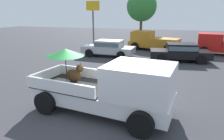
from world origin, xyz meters
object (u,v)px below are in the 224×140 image
(pickup_truck_red, at_px, (152,41))
(pickup_truck_far, at_px, (222,45))
(parked_sedan_near, at_px, (180,51))
(parked_sedan_far, at_px, (109,47))
(motel_sign, at_px, (93,15))
(pickup_truck_main, at_px, (112,87))

(pickup_truck_red, xyz_separation_m, pickup_truck_far, (6.03, -0.55, 0.00))
(pickup_truck_far, distance_m, parked_sedan_near, 5.00)
(parked_sedan_far, xyz_separation_m, motel_sign, (-2.95, 3.74, 2.55))
(parked_sedan_far, height_order, motel_sign, motel_sign)
(motel_sign, bearing_deg, parked_sedan_near, -23.75)
(pickup_truck_far, height_order, parked_sedan_near, pickup_truck_far)
(pickup_truck_far, bearing_deg, pickup_truck_main, 72.47)
(parked_sedan_near, relative_size, parked_sedan_far, 1.05)
(pickup_truck_far, bearing_deg, parked_sedan_far, 27.85)
(pickup_truck_main, distance_m, pickup_truck_red, 13.57)
(parked_sedan_near, bearing_deg, pickup_truck_far, -142.21)
(pickup_truck_red, relative_size, pickup_truck_far, 1.02)
(pickup_truck_far, relative_size, parked_sedan_near, 1.10)
(pickup_truck_main, xyz_separation_m, motel_sign, (-6.29, 13.16, 2.32))
(pickup_truck_main, relative_size, motel_sign, 1.12)
(pickup_truck_red, relative_size, motel_sign, 1.09)
(pickup_truck_main, distance_m, pickup_truck_far, 14.23)
(pickup_truck_red, relative_size, parked_sedan_far, 1.17)
(parked_sedan_far, relative_size, motel_sign, 0.93)
(pickup_truck_main, height_order, parked_sedan_near, pickup_truck_main)
(parked_sedan_near, xyz_separation_m, motel_sign, (-8.61, 3.79, 2.55))
(parked_sedan_far, distance_m, motel_sign, 5.40)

